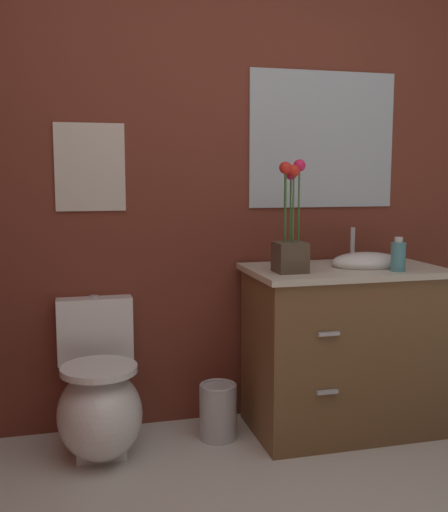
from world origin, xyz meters
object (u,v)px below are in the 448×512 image
(soap_bottle, at_px, (398,256))
(wall_mirror, at_px, (323,140))
(toilet, at_px, (99,401))
(trash_bin, at_px, (218,411))
(wall_poster, at_px, (90,167))
(vanity_cabinet, at_px, (343,346))
(flower_vase, at_px, (290,235))

(soap_bottle, height_order, wall_mirror, wall_mirror)
(toilet, height_order, wall_mirror, wall_mirror)
(trash_bin, height_order, wall_poster, wall_poster)
(vanity_cabinet, distance_m, flower_vase, 0.66)
(toilet, distance_m, soap_bottle, 1.54)
(toilet, distance_m, flower_vase, 1.16)
(wall_poster, xyz_separation_m, wall_mirror, (1.19, 0.00, 0.15))
(vanity_cabinet, relative_size, wall_poster, 2.41)
(toilet, distance_m, wall_mirror, 1.72)
(flower_vase, xyz_separation_m, wall_mirror, (0.31, 0.37, 0.46))
(flower_vase, bearing_deg, vanity_cabinet, 14.21)
(soap_bottle, relative_size, wall_poster, 0.39)
(vanity_cabinet, relative_size, flower_vase, 1.93)
(soap_bottle, distance_m, trash_bin, 1.13)
(toilet, distance_m, vanity_cabinet, 1.21)
(vanity_cabinet, bearing_deg, trash_bin, 176.84)
(flower_vase, bearing_deg, toilet, 173.05)
(flower_vase, bearing_deg, soap_bottle, -10.85)
(wall_poster, bearing_deg, soap_bottle, -18.85)
(soap_bottle, bearing_deg, wall_poster, 161.15)
(toilet, relative_size, soap_bottle, 4.31)
(flower_vase, relative_size, wall_poster, 1.25)
(trash_bin, bearing_deg, wall_mirror, 22.37)
(wall_poster, distance_m, wall_mirror, 1.20)
(flower_vase, height_order, trash_bin, flower_vase)
(vanity_cabinet, height_order, wall_mirror, wall_mirror)
(vanity_cabinet, xyz_separation_m, flower_vase, (-0.32, -0.08, 0.57))
(toilet, relative_size, trash_bin, 2.54)
(soap_bottle, bearing_deg, wall_mirror, 111.62)
(vanity_cabinet, bearing_deg, soap_bottle, -43.86)
(toilet, relative_size, vanity_cabinet, 0.69)
(wall_mirror, bearing_deg, trash_bin, -157.63)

